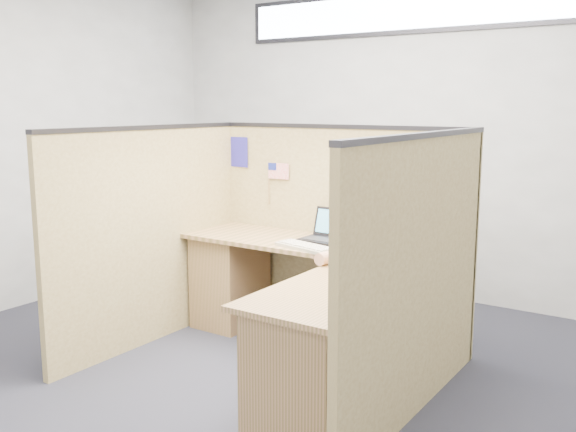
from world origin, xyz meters
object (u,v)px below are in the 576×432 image
Objects in this scene: keyboard at (306,247)px; l_desk at (306,309)px; laptop at (326,232)px; mouse at (347,251)px.

l_desk is at bearing -44.06° from keyboard.
keyboard is at bearing 123.58° from l_desk.
laptop is 0.66× the size of keyboard.
l_desk is 4.19× the size of keyboard.
laptop is at bearing 108.05° from keyboard.
laptop is (-0.16, 0.51, 0.39)m from l_desk.
mouse is (0.31, 0.00, 0.01)m from keyboard.
laptop is at bearing 137.09° from mouse.
keyboard is (0.03, -0.32, -0.04)m from laptop.
l_desk is 17.08× the size of mouse.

